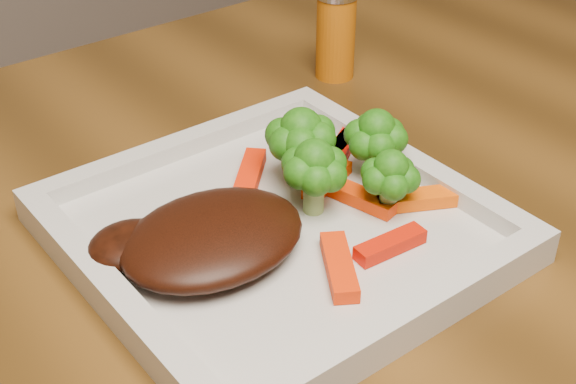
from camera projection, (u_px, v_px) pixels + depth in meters
plate at (277, 233)px, 0.56m from camera, size 0.27×0.27×0.01m
steak at (213, 237)px, 0.52m from camera, size 0.13×0.10×0.03m
broccoli_0 at (301, 144)px, 0.58m from camera, size 0.07×0.07×0.07m
broccoli_1 at (376, 140)px, 0.59m from camera, size 0.06×0.06×0.06m
broccoli_2 at (390, 177)px, 0.56m from camera, size 0.06×0.06×0.06m
broccoli_3 at (314, 174)px, 0.56m from camera, size 0.07×0.07×0.06m
carrot_0 at (390, 245)px, 0.53m from camera, size 0.05×0.02×0.01m
carrot_1 at (419, 199)px, 0.58m from camera, size 0.06×0.04×0.01m
carrot_2 at (339, 266)px, 0.51m from camera, size 0.05×0.06×0.01m
carrot_3 at (342, 149)px, 0.64m from camera, size 0.05×0.04×0.01m
carrot_4 at (250, 173)px, 0.61m from camera, size 0.05×0.05×0.01m
carrot_5 at (360, 197)px, 0.58m from camera, size 0.03×0.06×0.01m
carrot_6 at (327, 180)px, 0.60m from camera, size 0.05×0.03×0.01m
spice_shaker at (336, 31)px, 0.76m from camera, size 0.04×0.04×0.09m
carrot_7 at (342, 146)px, 0.64m from camera, size 0.05×0.03×0.01m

